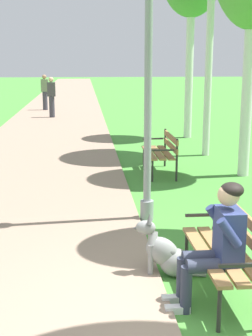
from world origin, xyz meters
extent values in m
plane|color=#478E38|center=(0.00, 0.00, 0.00)|extent=(120.00, 120.00, 0.00)
cube|color=gray|center=(-2.23, 24.00, 0.02)|extent=(3.71, 60.00, 0.04)
cube|color=olive|center=(0.00, 0.76, 0.45)|extent=(0.14, 1.50, 0.04)
cube|color=olive|center=(0.17, 0.76, 0.45)|extent=(0.14, 1.50, 0.04)
cube|color=olive|center=(0.35, 0.76, 0.45)|extent=(0.14, 1.50, 0.04)
cube|color=olive|center=(0.45, 0.76, 0.59)|extent=(0.04, 1.50, 0.11)
cube|color=olive|center=(0.45, 0.76, 0.77)|extent=(0.04, 1.50, 0.11)
cylinder|color=#2D2B28|center=(-0.03, 1.45, 0.23)|extent=(0.04, 0.04, 0.45)
cylinder|color=#2D2B28|center=(0.45, 1.45, 0.43)|extent=(0.04, 0.04, 0.85)
cube|color=#2D2B28|center=(0.17, 1.45, 0.63)|extent=(0.45, 0.04, 0.03)
cylinder|color=#2D2B28|center=(-0.03, 0.07, 0.23)|extent=(0.04, 0.04, 0.45)
cube|color=#2D2B28|center=(0.17, 0.07, 0.63)|extent=(0.45, 0.04, 0.03)
cube|color=olive|center=(0.16, 6.13, 0.45)|extent=(0.14, 1.50, 0.04)
cube|color=olive|center=(0.34, 6.13, 0.45)|extent=(0.14, 1.50, 0.04)
cube|color=olive|center=(0.51, 6.13, 0.45)|extent=(0.14, 1.50, 0.04)
cube|color=olive|center=(0.62, 6.13, 0.59)|extent=(0.04, 1.50, 0.11)
cube|color=olive|center=(0.62, 6.13, 0.77)|extent=(0.04, 1.50, 0.11)
cylinder|color=#2D2B28|center=(0.14, 6.82, 0.23)|extent=(0.04, 0.04, 0.45)
cylinder|color=#2D2B28|center=(0.62, 6.82, 0.43)|extent=(0.04, 0.04, 0.85)
cube|color=#2D2B28|center=(0.34, 6.82, 0.63)|extent=(0.45, 0.04, 0.03)
cylinder|color=#2D2B28|center=(0.14, 5.44, 0.23)|extent=(0.04, 0.04, 0.45)
cylinder|color=#2D2B28|center=(0.62, 5.44, 0.43)|extent=(0.04, 0.04, 0.85)
cube|color=#2D2B28|center=(0.34, 5.44, 0.63)|extent=(0.45, 0.04, 0.03)
cylinder|color=#33384C|center=(-0.04, 0.63, 0.47)|extent=(0.42, 0.14, 0.14)
cylinder|color=#33384C|center=(-0.25, 0.63, 0.24)|extent=(0.11, 0.11, 0.47)
cube|color=silver|center=(-0.33, 0.63, 0.04)|extent=(0.24, 0.09, 0.07)
cylinder|color=#33384C|center=(-0.04, 0.43, 0.47)|extent=(0.42, 0.14, 0.14)
cylinder|color=#33384C|center=(-0.25, 0.43, 0.24)|extent=(0.11, 0.11, 0.47)
cube|color=silver|center=(-0.33, 0.43, 0.04)|extent=(0.24, 0.09, 0.07)
cube|color=navy|center=(0.17, 0.53, 0.73)|extent=(0.22, 0.36, 0.52)
cylinder|color=navy|center=(0.11, 0.73, 0.83)|extent=(0.25, 0.09, 0.30)
cylinder|color=navy|center=(0.11, 0.33, 0.83)|extent=(0.25, 0.09, 0.30)
sphere|color=tan|center=(0.15, 0.53, 1.13)|extent=(0.21, 0.21, 0.21)
ellipsoid|color=black|center=(0.18, 0.53, 1.18)|extent=(0.22, 0.23, 0.14)
ellipsoid|color=gray|center=(-0.20, 1.23, 0.16)|extent=(0.40, 0.34, 0.32)
ellipsoid|color=gray|center=(-0.34, 1.25, 0.29)|extent=(0.53, 0.31, 0.48)
ellipsoid|color=#595959|center=(-0.29, 1.24, 0.32)|extent=(0.38, 0.25, 0.27)
cylinder|color=gray|center=(-0.46, 1.34, 0.19)|extent=(0.06, 0.06, 0.38)
cylinder|color=gray|center=(-0.48, 1.22, 0.19)|extent=(0.06, 0.06, 0.38)
cylinder|color=gray|center=(-0.45, 1.27, 0.43)|extent=(0.14, 0.18, 0.19)
ellipsoid|color=gray|center=(-0.53, 1.29, 0.56)|extent=(0.24, 0.18, 0.16)
cone|color=#595959|center=(-0.63, 1.31, 0.55)|extent=(0.11, 0.11, 0.09)
cone|color=#595959|center=(-0.48, 1.32, 0.66)|extent=(0.06, 0.06, 0.09)
cone|color=#595959|center=(-0.50, 1.24, 0.66)|extent=(0.06, 0.06, 0.09)
cylinder|color=gray|center=(0.00, 1.19, 0.03)|extent=(0.28, 0.09, 0.04)
cylinder|color=gray|center=(-0.27, 3.17, 0.15)|extent=(0.20, 0.20, 0.30)
cylinder|color=gray|center=(-0.27, 3.17, 2.14)|extent=(0.11, 0.11, 4.28)
cylinder|color=silver|center=(2.09, 5.81, 1.76)|extent=(0.22, 0.22, 3.53)
cylinder|color=silver|center=(1.84, 7.99, 2.25)|extent=(0.17, 0.17, 4.49)
cylinder|color=silver|center=(1.98, 10.78, 1.99)|extent=(0.23, 0.23, 3.99)
cylinder|color=#383842|center=(-2.46, 16.09, 0.44)|extent=(0.22, 0.22, 0.88)
cube|color=#3F3F42|center=(-2.46, 16.09, 1.16)|extent=(0.32, 0.20, 0.56)
sphere|color=tan|center=(-2.46, 16.09, 1.55)|extent=(0.20, 0.20, 0.20)
cylinder|color=#383842|center=(-2.96, 19.02, 0.44)|extent=(0.22, 0.22, 0.88)
cube|color=#6B7F5B|center=(-2.96, 19.02, 1.16)|extent=(0.32, 0.20, 0.56)
sphere|color=#A37556|center=(-2.96, 19.02, 1.55)|extent=(0.20, 0.20, 0.20)
camera|label=1|loc=(-1.19, -3.72, 2.38)|focal=51.74mm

